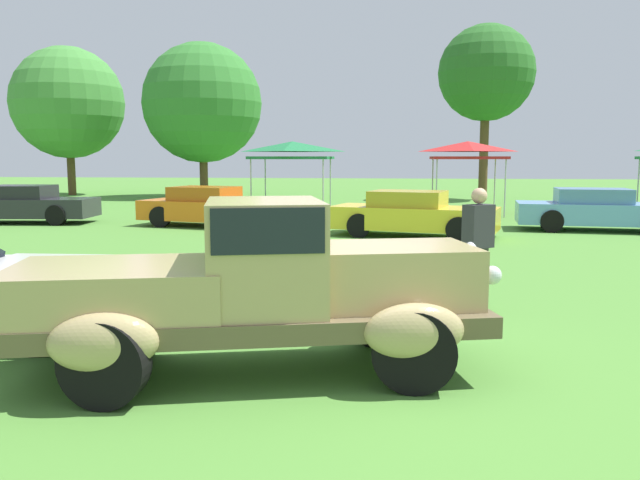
{
  "coord_description": "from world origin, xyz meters",
  "views": [
    {
      "loc": [
        0.68,
        -6.38,
        2.1
      ],
      "look_at": [
        -0.37,
        2.85,
        0.91
      ],
      "focal_mm": 36.1,
      "sensor_mm": 36.0,
      "label": 1
    }
  ],
  "objects": [
    {
      "name": "ground_plane",
      "position": [
        0.0,
        0.0,
        0.0
      ],
      "size": [
        120.0,
        120.0,
        0.0
      ],
      "primitive_type": "plane",
      "color": "#4C8433"
    },
    {
      "name": "feature_pickup_truck",
      "position": [
        -0.63,
        -0.36,
        0.87
      ],
      "size": [
        4.73,
        2.63,
        1.7
      ],
      "color": "brown",
      "rests_on": "ground_plane"
    },
    {
      "name": "show_car_charcoal",
      "position": [
        -11.14,
        13.14,
        0.6
      ],
      "size": [
        4.39,
        2.07,
        1.22
      ],
      "color": "#28282D",
      "rests_on": "ground_plane"
    },
    {
      "name": "show_car_orange",
      "position": [
        -4.98,
        12.83,
        0.6
      ],
      "size": [
        4.53,
        2.68,
        1.22
      ],
      "color": "orange",
      "rests_on": "ground_plane"
    },
    {
      "name": "show_car_yellow",
      "position": [
        1.2,
        10.97,
        0.6
      ],
      "size": [
        4.65,
        2.74,
        1.22
      ],
      "color": "yellow",
      "rests_on": "ground_plane"
    },
    {
      "name": "show_car_skyblue",
      "position": [
        6.54,
        12.94,
        0.6
      ],
      "size": [
        4.7,
        2.21,
        1.22
      ],
      "color": "#669EDB",
      "rests_on": "ground_plane"
    },
    {
      "name": "spectator_near_truck",
      "position": [
        1.86,
        2.68,
        0.91
      ],
      "size": [
        0.46,
        0.43,
        1.69
      ],
      "color": "#383838",
      "rests_on": "ground_plane"
    },
    {
      "name": "canopy_tent_left_field",
      "position": [
        -3.11,
        17.65,
        2.42
      ],
      "size": [
        2.9,
        2.9,
        2.71
      ],
      "color": "#B7B7BC",
      "rests_on": "ground_plane"
    },
    {
      "name": "canopy_tent_center_field",
      "position": [
        3.4,
        18.14,
        2.42
      ],
      "size": [
        2.66,
        2.66,
        2.71
      ],
      "color": "#B7B7BC",
      "rests_on": "ground_plane"
    },
    {
      "name": "treeline_far_left",
      "position": [
        -17.48,
        28.36,
        5.14
      ],
      "size": [
        6.18,
        6.18,
        8.24
      ],
      "color": "brown",
      "rests_on": "ground_plane"
    },
    {
      "name": "treeline_mid_left",
      "position": [
        -9.51,
        27.48,
        4.98
      ],
      "size": [
        6.32,
        6.32,
        8.15
      ],
      "color": "brown",
      "rests_on": "ground_plane"
    },
    {
      "name": "treeline_center",
      "position": [
        5.15,
        26.85,
        6.23
      ],
      "size": [
        4.72,
        4.72,
        8.62
      ],
      "color": "brown",
      "rests_on": "ground_plane"
    }
  ]
}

